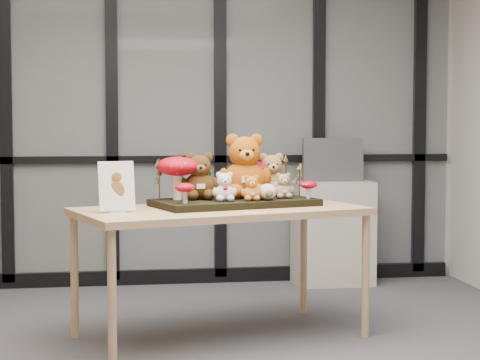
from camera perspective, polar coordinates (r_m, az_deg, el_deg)
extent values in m
plane|color=#B4B2AA|center=(7.29, -4.86, 4.13)|extent=(5.00, 0.00, 5.00)
plane|color=#B4B2AA|center=(2.33, 3.60, 4.38)|extent=(5.00, 0.00, 5.00)
cube|color=#2D383F|center=(7.26, -4.84, 4.13)|extent=(4.90, 0.02, 2.70)
cube|color=black|center=(7.38, -4.78, -6.33)|extent=(4.90, 0.06, 0.12)
cube|color=black|center=(7.27, -4.82, 1.37)|extent=(4.90, 0.06, 0.06)
cube|color=black|center=(7.29, -15.11, 4.00)|extent=(0.10, 0.06, 2.70)
cube|color=black|center=(7.25, -8.40, 4.10)|extent=(0.10, 0.06, 2.70)
cube|color=black|center=(7.31, -1.31, 4.14)|extent=(0.10, 0.06, 2.70)
cube|color=black|center=(7.47, 5.19, 4.12)|extent=(0.10, 0.06, 2.70)
cube|color=black|center=(7.73, 11.69, 4.05)|extent=(0.10, 0.06, 2.70)
cube|color=tan|center=(5.46, -1.31, -2.07)|extent=(1.95, 1.36, 0.04)
cylinder|color=tan|center=(4.87, -8.40, -7.80)|extent=(0.05, 0.05, 0.78)
cylinder|color=tan|center=(5.61, -10.81, -6.26)|extent=(0.05, 0.05, 0.78)
cylinder|color=tan|center=(5.58, 8.24, -6.26)|extent=(0.05, 0.05, 0.78)
cylinder|color=tan|center=(6.24, 4.20, -5.15)|extent=(0.05, 0.05, 0.78)
cube|color=black|center=(5.57, -0.35, -1.49)|extent=(1.12, 0.78, 0.04)
cube|color=silver|center=(5.24, -8.09, -2.07)|extent=(0.11, 0.08, 0.01)
cube|color=white|center=(5.22, -8.11, -0.39)|extent=(0.22, 0.10, 0.29)
ellipsoid|color=brown|center=(5.22, -8.10, -0.67)|extent=(0.10, 0.01, 0.11)
ellipsoid|color=brown|center=(5.21, -8.11, 0.18)|extent=(0.06, 0.01, 0.06)
cube|color=white|center=(5.16, 0.88, -2.15)|extent=(0.10, 0.03, 0.00)
cube|color=#B1A99E|center=(7.32, 6.12, -3.47)|extent=(0.65, 0.38, 0.87)
cube|color=#47494E|center=(7.29, 6.11, 1.33)|extent=(0.51, 0.05, 0.36)
cube|color=black|center=(7.27, 6.16, 1.33)|extent=(0.45, 0.00, 0.30)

